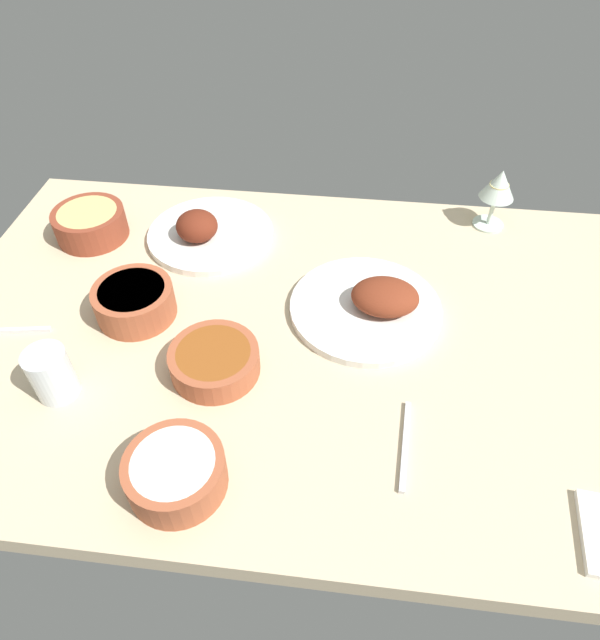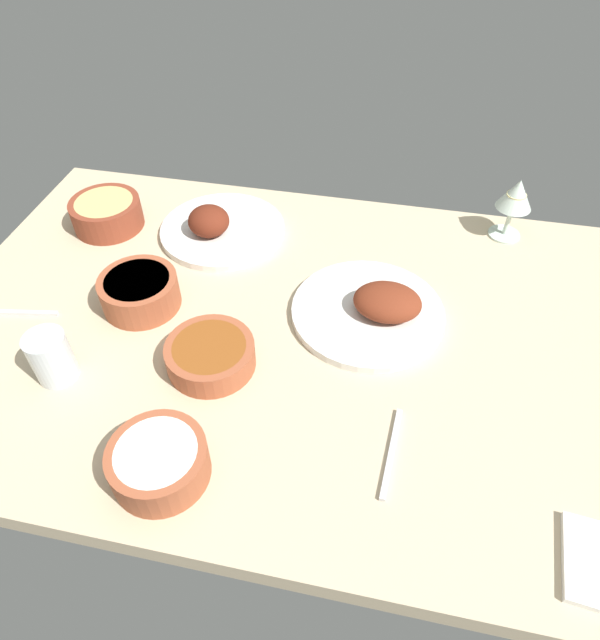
# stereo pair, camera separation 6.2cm
# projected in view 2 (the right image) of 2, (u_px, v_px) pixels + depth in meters

# --- Properties ---
(dining_table) EXTENTS (1.40, 0.90, 0.04)m
(dining_table) POSITION_uv_depth(u_px,v_px,m) (300.00, 335.00, 1.05)
(dining_table) COLOR #C6B28E
(dining_table) RESTS_ON ground
(plate_center_main) EXTENTS (0.28, 0.28, 0.08)m
(plate_center_main) POSITION_uv_depth(u_px,v_px,m) (219.00, 227.00, 1.23)
(plate_center_main) COLOR silver
(plate_center_main) RESTS_ON dining_table
(plate_near_viewer) EXTENTS (0.29, 0.29, 0.07)m
(plate_near_viewer) POSITION_uv_depth(u_px,v_px,m) (374.00, 309.00, 1.04)
(plate_near_viewer) COLOR silver
(plate_near_viewer) RESTS_ON dining_table
(bowl_potatoes) EXTENTS (0.15, 0.15, 0.06)m
(bowl_potatoes) POSITION_uv_depth(u_px,v_px,m) (139.00, 292.00, 1.06)
(bowl_potatoes) COLOR #A35133
(bowl_potatoes) RESTS_ON dining_table
(bowl_pasta) EXTENTS (0.16, 0.16, 0.06)m
(bowl_pasta) POSITION_uv_depth(u_px,v_px,m) (107.00, 213.00, 1.24)
(bowl_pasta) COLOR brown
(bowl_pasta) RESTS_ON dining_table
(bowl_cream) EXTENTS (0.15, 0.15, 0.06)m
(bowl_cream) POSITION_uv_depth(u_px,v_px,m) (159.00, 462.00, 0.80)
(bowl_cream) COLOR #A35133
(bowl_cream) RESTS_ON dining_table
(bowl_soup) EXTENTS (0.16, 0.16, 0.05)m
(bowl_soup) POSITION_uv_depth(u_px,v_px,m) (210.00, 354.00, 0.96)
(bowl_soup) COLOR #A35133
(bowl_soup) RESTS_ON dining_table
(wine_glass) EXTENTS (0.08, 0.08, 0.14)m
(wine_glass) POSITION_uv_depth(u_px,v_px,m) (516.00, 197.00, 1.17)
(wine_glass) COLOR silver
(wine_glass) RESTS_ON dining_table
(water_tumbler) EXTENTS (0.07, 0.07, 0.09)m
(water_tumbler) POSITION_uv_depth(u_px,v_px,m) (51.00, 357.00, 0.92)
(water_tumbler) COLOR silver
(water_tumbler) RESTS_ON dining_table
(fork_loose) EXTENTS (0.02, 0.16, 0.01)m
(fork_loose) POSITION_uv_depth(u_px,v_px,m) (391.00, 453.00, 0.84)
(fork_loose) COLOR silver
(fork_loose) RESTS_ON dining_table
(spoon_loose) EXTENTS (0.18, 0.04, 0.01)m
(spoon_loose) POSITION_uv_depth(u_px,v_px,m) (11.00, 313.00, 1.06)
(spoon_loose) COLOR silver
(spoon_loose) RESTS_ON dining_table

